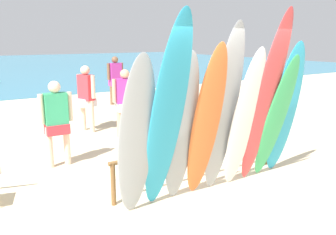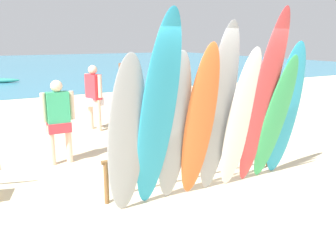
{
  "view_description": "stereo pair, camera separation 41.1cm",
  "coord_description": "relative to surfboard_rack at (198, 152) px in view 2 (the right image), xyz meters",
  "views": [
    {
      "loc": [
        -3.49,
        -4.43,
        2.36
      ],
      "look_at": [
        0.0,
        1.03,
        0.92
      ],
      "focal_mm": 37.89,
      "sensor_mm": 36.0,
      "label": 1
    },
    {
      "loc": [
        -3.13,
        -4.64,
        2.36
      ],
      "look_at": [
        0.0,
        1.03,
        0.92
      ],
      "focal_mm": 37.89,
      "sensor_mm": 36.0,
      "label": 2
    }
  ],
  "objects": [
    {
      "name": "surfboard_orange_3",
      "position": [
        -0.37,
        -0.57,
        0.64
      ],
      "size": [
        0.52,
        0.77,
        2.34
      ],
      "primitive_type": "ellipsoid",
      "rotation": [
        0.28,
        0.0,
        -0.08
      ],
      "color": "orange",
      "rests_on": "ground"
    },
    {
      "name": "surfboard_rack",
      "position": [
        0.0,
        0.0,
        0.0
      ],
      "size": [
        3.31,
        0.07,
        0.67
      ],
      "color": "brown",
      "rests_on": "ground"
    },
    {
      "name": "surfboard_red_6",
      "position": [
        0.74,
        -0.64,
        0.88
      ],
      "size": [
        0.48,
        0.81,
        2.82
      ],
      "primitive_type": "ellipsoid",
      "rotation": [
        0.26,
        0.0,
        0.0
      ],
      "color": "#D13D42",
      "rests_on": "ground"
    },
    {
      "name": "beachgoer_by_water",
      "position": [
        1.84,
        7.46,
        0.47
      ],
      "size": [
        0.66,
        0.28,
        1.74
      ],
      "rotation": [
        0.0,
        0.0,
        0.11
      ],
      "color": "brown",
      "rests_on": "ground"
    },
    {
      "name": "surfboard_grey_4",
      "position": [
        0.01,
        -0.51,
        0.78
      ],
      "size": [
        0.55,
        0.6,
        2.62
      ],
      "primitive_type": "ellipsoid",
      "rotation": [
        0.2,
        0.0,
        0.04
      ],
      "color": "#999EA3",
      "rests_on": "ground"
    },
    {
      "name": "beachgoer_near_rack",
      "position": [
        0.19,
        3.24,
        0.42
      ],
      "size": [
        0.61,
        0.31,
        1.65
      ],
      "rotation": [
        0.0,
        0.0,
        2.88
      ],
      "color": "tan",
      "rests_on": "ground"
    },
    {
      "name": "surfboard_white_5",
      "position": [
        0.38,
        -0.56,
        0.6
      ],
      "size": [
        0.53,
        0.65,
        2.26
      ],
      "primitive_type": "ellipsoid",
      "rotation": [
        0.25,
        0.0,
        0.02
      ],
      "color": "white",
      "rests_on": "ground"
    },
    {
      "name": "ocean_water",
      "position": [
        0.0,
        30.46,
        -0.52
      ],
      "size": [
        60.0,
        40.0,
        0.02
      ],
      "primitive_type": "cube",
      "color": "teal",
      "rests_on": "ground"
    },
    {
      "name": "surfboard_grey_2",
      "position": [
        -0.72,
        -0.46,
        0.58
      ],
      "size": [
        0.49,
        0.55,
        2.23
      ],
      "primitive_type": "ellipsoid",
      "rotation": [
        0.21,
        0.0,
        -0.04
      ],
      "color": "#999EA3",
      "rests_on": "ground"
    },
    {
      "name": "surfboard_grey_0",
      "position": [
        -1.47,
        -0.51,
        0.58
      ],
      "size": [
        0.52,
        0.53,
        2.22
      ],
      "primitive_type": "ellipsoid",
      "rotation": [
        0.2,
        0.0,
        -0.02
      ],
      "color": "#999EA3",
      "rests_on": "ground"
    },
    {
      "name": "surfboard_teal_1",
      "position": [
        -1.07,
        -0.62,
        0.84
      ],
      "size": [
        0.55,
        0.88,
        2.74
      ],
      "primitive_type": "ellipsoid",
      "rotation": [
        0.28,
        0.0,
        0.04
      ],
      "color": "#289EC6",
      "rests_on": "ground"
    },
    {
      "name": "surfboard_green_7",
      "position": [
        1.09,
        -0.57,
        0.54
      ],
      "size": [
        0.5,
        0.72,
        2.14
      ],
      "primitive_type": "ellipsoid",
      "rotation": [
        0.3,
        0.0,
        0.02
      ],
      "color": "#38B266",
      "rests_on": "ground"
    },
    {
      "name": "beachgoer_photographing",
      "position": [
        1.14,
        2.28,
        0.34
      ],
      "size": [
        0.39,
        0.57,
        1.52
      ],
      "rotation": [
        0.0,
        0.0,
        1.62
      ],
      "color": "beige",
      "rests_on": "ground"
    },
    {
      "name": "ground",
      "position": [
        0.0,
        14.0,
        -0.53
      ],
      "size": [
        60.0,
        60.0,
        0.0
      ],
      "primitive_type": "plane",
      "color": "beige"
    },
    {
      "name": "beachgoer_midbeach",
      "position": [
        -0.43,
        4.24,
        0.45
      ],
      "size": [
        0.44,
        0.61,
        1.7
      ],
      "rotation": [
        0.0,
        0.0,
        5.05
      ],
      "color": "beige",
      "rests_on": "ground"
    },
    {
      "name": "surfboard_teal_8",
      "position": [
        1.45,
        -0.45,
        0.64
      ],
      "size": [
        0.61,
        0.57,
        2.34
      ],
      "primitive_type": "ellipsoid",
      "rotation": [
        0.2,
        0.0,
        -0.07
      ],
      "color": "#289EC6",
      "rests_on": "ground"
    },
    {
      "name": "beachgoer_strolling",
      "position": [
        -1.79,
        2.05,
        0.4
      ],
      "size": [
        0.61,
        0.26,
        1.62
      ],
      "rotation": [
        0.0,
        0.0,
        6.27
      ],
      "color": "beige",
      "rests_on": "ground"
    }
  ]
}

